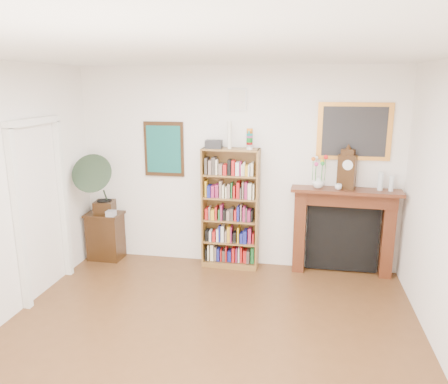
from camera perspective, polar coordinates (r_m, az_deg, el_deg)
name	(u,v)px	position (r m, az deg, el deg)	size (l,w,h in m)	color
room	(193,223)	(3.75, -4.04, -4.09)	(4.51, 5.01, 2.81)	#55341A
door_casing	(41,194)	(5.73, -22.79, -0.21)	(0.08, 1.02, 2.17)	white
teal_poster	(164,149)	(6.30, -7.85, 5.56)	(0.58, 0.04, 0.78)	black
small_picture	(237,100)	(6.00, 1.72, 11.98)	(0.26, 0.04, 0.30)	white
gilt_painting	(354,132)	(6.00, 16.64, 7.57)	(0.95, 0.04, 0.75)	orange
bookshelf	(231,202)	(6.08, 0.86, -1.35)	(0.79, 0.30, 1.96)	brown
side_cabinet	(106,236)	(6.77, -15.20, -5.54)	(0.52, 0.38, 0.71)	black
fireplace	(343,223)	(6.16, 15.33, -3.97)	(1.44, 0.40, 1.21)	#452110
gramophone	(98,181)	(6.45, -16.15, 1.45)	(0.64, 0.76, 0.91)	black
cd_stack	(111,213)	(6.48, -14.54, -2.72)	(0.12, 0.12, 0.08)	silver
mantel_clock	(347,170)	(5.94, 15.76, 2.80)	(0.26, 0.19, 0.53)	black
flower_vase	(318,182)	(5.93, 12.21, 1.28)	(0.15, 0.15, 0.16)	silver
teacup	(338,187)	(5.91, 14.71, 0.65)	(0.09, 0.09, 0.07)	white
bottle_left	(381,181)	(6.02, 19.77, 1.34)	(0.07, 0.07, 0.24)	silver
bottle_right	(391,183)	(6.03, 21.03, 1.05)	(0.06, 0.06, 0.20)	silver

